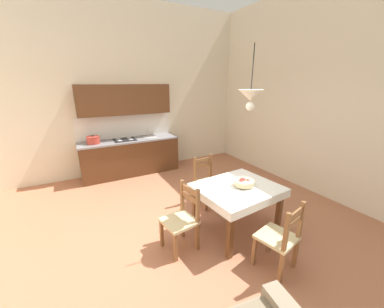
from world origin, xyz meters
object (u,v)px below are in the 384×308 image
at_px(kitchen_cabinetry, 129,141).
at_px(pendant_lamp, 251,96).
at_px(dining_table, 237,194).
at_px(fruit_bowl, 244,182).
at_px(dining_chair_tv_side, 182,219).
at_px(dining_chair_camera_side, 280,238).
at_px(dining_chair_kitchen_side, 207,182).

xyz_separation_m(kitchen_cabinetry, pendant_lamp, (0.85, -3.29, 1.22)).
bearing_deg(dining_table, kitchen_cabinetry, 105.19).
height_order(fruit_bowl, pendant_lamp, pendant_lamp).
bearing_deg(dining_chair_tv_side, dining_chair_camera_side, -46.23).
distance_m(dining_table, dining_chair_kitchen_side, 0.94).
bearing_deg(pendant_lamp, dining_chair_camera_side, -92.58).
height_order(dining_chair_camera_side, dining_chair_kitchen_side, same).
height_order(kitchen_cabinetry, dining_chair_kitchen_side, kitchen_cabinetry).
relative_size(kitchen_cabinetry, pendant_lamp, 2.96).
distance_m(dining_chair_tv_side, pendant_lamp, 1.88).
xyz_separation_m(dining_chair_camera_side, pendant_lamp, (0.03, 0.74, 1.64)).
bearing_deg(kitchen_cabinetry, dining_chair_kitchen_side, -68.17).
bearing_deg(kitchen_cabinetry, dining_chair_tv_side, -91.12).
relative_size(dining_chair_tv_side, fruit_bowl, 3.10).
distance_m(dining_chair_camera_side, fruit_bowl, 0.92).
relative_size(kitchen_cabinetry, dining_chair_camera_side, 2.56).
height_order(dining_chair_tv_side, dining_chair_kitchen_side, same).
bearing_deg(dining_chair_kitchen_side, dining_chair_tv_side, -137.60).
bearing_deg(dining_chair_camera_side, dining_chair_kitchen_side, 87.57).
height_order(dining_chair_tv_side, fruit_bowl, dining_chair_tv_side).
relative_size(dining_chair_tv_side, dining_chair_camera_side, 1.00).
relative_size(dining_chair_camera_side, fruit_bowl, 3.10).
distance_m(kitchen_cabinetry, fruit_bowl, 3.33).
bearing_deg(dining_chair_camera_side, dining_table, 87.56).
height_order(dining_table, dining_chair_tv_side, dining_chair_tv_side).
bearing_deg(dining_chair_tv_side, dining_table, -2.89).
xyz_separation_m(dining_chair_tv_side, dining_chair_camera_side, (0.88, -0.92, 0.00)).
bearing_deg(dining_chair_kitchen_side, fruit_bowl, -87.32).
height_order(kitchen_cabinetry, dining_chair_camera_side, kitchen_cabinetry).
height_order(dining_chair_tv_side, pendant_lamp, pendant_lamp).
relative_size(dining_chair_kitchen_side, pendant_lamp, 1.16).
bearing_deg(dining_table, dining_chair_kitchen_side, 87.58).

